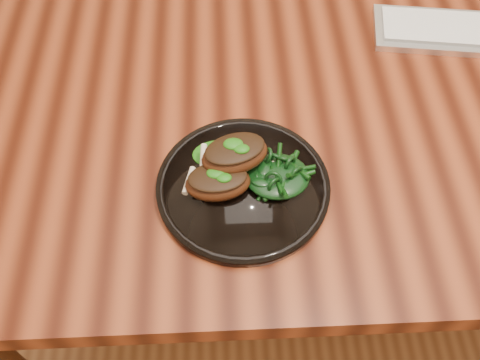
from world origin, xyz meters
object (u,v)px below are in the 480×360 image
at_px(lamb_chop_front, 217,182).
at_px(greens_heap, 278,174).
at_px(plate, 243,186).
at_px(desk, 404,126).

relative_size(lamb_chop_front, greens_heap, 1.07).
relative_size(plate, greens_heap, 2.70).
bearing_deg(plate, lamb_chop_front, -166.41).
bearing_deg(plate, desk, 30.92).
relative_size(desk, lamb_chop_front, 15.52).
bearing_deg(lamb_chop_front, greens_heap, 8.81).
xyz_separation_m(desk, plate, (-0.31, -0.18, 0.09)).
xyz_separation_m(desk, greens_heap, (-0.26, -0.18, 0.11)).
relative_size(plate, lamb_chop_front, 2.51).
xyz_separation_m(lamb_chop_front, greens_heap, (0.09, 0.01, -0.01)).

